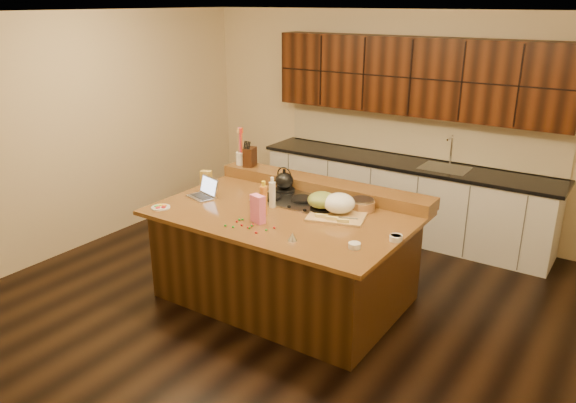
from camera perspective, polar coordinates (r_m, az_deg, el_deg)
The scene contains 36 objects.
room at distance 5.17m, azimuth -0.31°, elevation 3.50°, with size 5.52×5.02×2.72m.
island at distance 5.48m, azimuth -0.29°, elevation -5.42°, with size 2.40×1.60×0.92m.
back_ledge at distance 5.84m, azimuth 3.54°, elevation 1.62°, with size 2.40×0.30×0.12m, color black.
cooktop at distance 5.53m, azimuth 1.44°, elevation 0.10°, with size 0.92×0.52×0.05m.
back_counter at distance 7.04m, azimuth 11.98°, elevation 4.42°, with size 3.70×0.66×2.40m.
kettle at distance 5.76m, azimuth -0.39°, elevation 2.12°, with size 0.19×0.19×0.17m, color black.
green_bowl at distance 5.25m, azimuth 3.45°, elevation 0.16°, with size 0.27×0.27×0.15m, color olive.
laptop at distance 5.73m, azimuth -8.44°, elevation 0.99°, with size 0.33×0.29×0.20m.
oil_bottle at distance 5.19m, azimuth -2.48°, elevation 0.13°, with size 0.07×0.07×0.27m, color orange.
vinegar_bottle at distance 5.36m, azimuth -1.61°, elevation 0.69°, with size 0.06×0.06×0.25m, color silver.
wooden_tray at distance 5.18m, azimuth 5.15°, elevation -0.48°, with size 0.59×0.50×0.21m.
ramekin_a at distance 4.55m, azimuth 6.77°, elevation -4.47°, with size 0.10×0.10×0.04m, color white.
ramekin_b at distance 4.73m, azimuth 10.85°, elevation -3.70°, with size 0.10×0.10×0.04m, color white.
ramekin_c at distance 4.75m, azimuth 10.96°, elevation -3.60°, with size 0.10×0.10×0.04m, color white.
strainer_bowl at distance 5.36m, azimuth 7.54°, elevation -0.40°, with size 0.24×0.24×0.09m, color #996B3F.
kitchen_timer at distance 4.65m, azimuth 0.45°, elevation -3.59°, with size 0.08×0.08×0.07m, color silver.
pink_bag at distance 5.00m, azimuth -3.08°, elevation -0.76°, with size 0.14×0.07×0.26m, color pink.
candy_plate at distance 5.51m, azimuth -12.80°, elevation -0.59°, with size 0.18×0.18×0.01m, color white.
package_box at distance 6.09m, azimuth -8.31°, elevation 2.39°, with size 0.11×0.08×0.16m, color gold.
utensil_crock at distance 6.39m, azimuth -4.77°, elevation 4.39°, with size 0.12×0.12×0.14m, color white.
knife_block at distance 6.30m, azimuth -3.89°, elevation 4.54°, with size 0.11×0.17×0.21m, color black.
gumdrop_0 at distance 4.91m, azimuth -4.07°, elevation -2.65°, with size 0.02×0.02×0.02m, color red.
gumdrop_1 at distance 5.09m, azimuth -4.64°, elevation -1.83°, with size 0.02×0.02×0.02m, color #198C26.
gumdrop_2 at distance 4.97m, azimuth -4.73°, elevation -2.39°, with size 0.02×0.02×0.02m, color red.
gumdrop_3 at distance 5.09m, azimuth -4.96°, elevation -1.84°, with size 0.02×0.02×0.02m, color #198C26.
gumdrop_4 at distance 4.97m, azimuth -3.60°, elevation -2.37°, with size 0.02×0.02×0.02m, color red.
gumdrop_5 at distance 4.95m, azimuth -3.72°, elevation -2.47°, with size 0.02×0.02×0.02m, color #198C26.
gumdrop_6 at distance 4.90m, azimuth -1.40°, elevation -2.67°, with size 0.02×0.02×0.02m, color red.
gumdrop_7 at distance 4.85m, azimuth -2.23°, elevation -2.92°, with size 0.02×0.02×0.02m, color #198C26.
gumdrop_8 at distance 5.05m, azimuth -5.23°, elevation -2.03°, with size 0.02×0.02×0.02m, color red.
gumdrop_9 at distance 4.97m, azimuth -6.39°, elevation -2.44°, with size 0.02×0.02×0.02m, color #198C26.
gumdrop_10 at distance 4.91m, azimuth -3.88°, elevation -2.66°, with size 0.02×0.02×0.02m, color red.
gumdrop_11 at distance 4.93m, azimuth -5.60°, elevation -2.59°, with size 0.02×0.02×0.02m, color #198C26.
gumdrop_12 at distance 4.80m, azimuth -3.28°, elevation -3.16°, with size 0.02×0.02×0.02m, color red.
gumdrop_13 at distance 4.90m, azimuth -3.93°, elevation -2.69°, with size 0.02×0.02×0.02m, color #198C26.
gumdrop_14 at distance 4.80m, azimuth -3.23°, elevation -3.16°, with size 0.02×0.02×0.02m, color red.
Camera 1 is at (2.77, -4.11, 2.80)m, focal length 35.00 mm.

